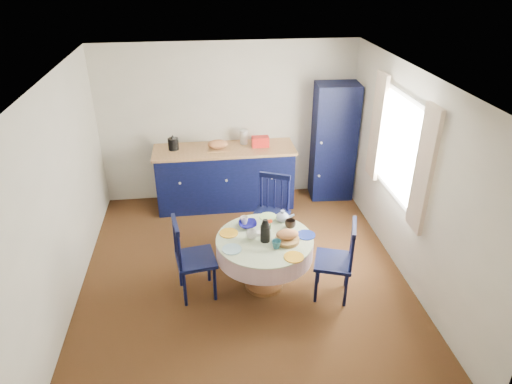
# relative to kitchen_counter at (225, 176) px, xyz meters

# --- Properties ---
(floor) EXTENTS (4.50, 4.50, 0.00)m
(floor) POSITION_rel_kitchen_counter_xyz_m (0.10, -1.90, -0.50)
(floor) COLOR black
(floor) RESTS_ON ground
(ceiling) EXTENTS (4.50, 4.50, 0.00)m
(ceiling) POSITION_rel_kitchen_counter_xyz_m (0.10, -1.90, 2.00)
(ceiling) COLOR white
(ceiling) RESTS_ON wall_back
(wall_back) EXTENTS (4.00, 0.02, 2.50)m
(wall_back) POSITION_rel_kitchen_counter_xyz_m (0.10, 0.35, 0.75)
(wall_back) COLOR beige
(wall_back) RESTS_ON floor
(wall_left) EXTENTS (0.02, 4.50, 2.50)m
(wall_left) POSITION_rel_kitchen_counter_xyz_m (-1.90, -1.90, 0.75)
(wall_left) COLOR beige
(wall_left) RESTS_ON floor
(wall_right) EXTENTS (0.02, 4.50, 2.50)m
(wall_right) POSITION_rel_kitchen_counter_xyz_m (2.10, -1.90, 0.75)
(wall_right) COLOR beige
(wall_right) RESTS_ON floor
(window) EXTENTS (0.10, 1.74, 1.45)m
(window) POSITION_rel_kitchen_counter_xyz_m (2.05, -1.60, 1.03)
(window) COLOR white
(window) RESTS_ON wall_right
(kitchen_counter) EXTENTS (2.17, 0.68, 1.21)m
(kitchen_counter) POSITION_rel_kitchen_counter_xyz_m (0.00, 0.00, 0.00)
(kitchen_counter) COLOR black
(kitchen_counter) RESTS_ON floor
(pantry_cabinet) EXTENTS (0.69, 0.51, 1.88)m
(pantry_cabinet) POSITION_rel_kitchen_counter_xyz_m (1.75, 0.10, 0.45)
(pantry_cabinet) COLOR black
(pantry_cabinet) RESTS_ON floor
(dining_table) EXTENTS (1.17, 1.15, 0.97)m
(dining_table) POSITION_rel_kitchen_counter_xyz_m (0.34, -2.10, 0.07)
(dining_table) COLOR #593419
(dining_table) RESTS_ON floor
(chair_left) EXTENTS (0.50, 0.52, 1.02)m
(chair_left) POSITION_rel_kitchen_counter_xyz_m (-0.52, -2.14, 0.02)
(chair_left) COLOR black
(chair_left) RESTS_ON floor
(chair_far) EXTENTS (0.61, 0.60, 1.04)m
(chair_far) POSITION_rel_kitchen_counter_xyz_m (0.54, -1.28, 0.03)
(chair_far) COLOR black
(chair_far) RESTS_ON floor
(chair_right) EXTENTS (0.54, 0.56, 0.99)m
(chair_right) POSITION_rel_kitchen_counter_xyz_m (1.14, -2.37, 0.01)
(chair_right) COLOR black
(chair_right) RESTS_ON floor
(mug_a) EXTENTS (0.12, 0.12, 0.10)m
(mug_a) POSITION_rel_kitchen_counter_xyz_m (0.18, -2.07, 0.24)
(mug_a) COLOR silver
(mug_a) RESTS_ON dining_table
(mug_b) EXTENTS (0.11, 0.11, 0.10)m
(mug_b) POSITION_rel_kitchen_counter_xyz_m (0.43, -2.31, 0.24)
(mug_b) COLOR #295D68
(mug_b) RESTS_ON dining_table
(mug_c) EXTENTS (0.13, 0.13, 0.10)m
(mug_c) POSITION_rel_kitchen_counter_xyz_m (0.67, -1.91, 0.24)
(mug_c) COLOR black
(mug_c) RESTS_ON dining_table
(mug_d) EXTENTS (0.10, 0.10, 0.09)m
(mug_d) POSITION_rel_kitchen_counter_xyz_m (0.13, -1.75, 0.24)
(mug_d) COLOR silver
(mug_d) RESTS_ON dining_table
(cobalt_bowl) EXTENTS (0.22, 0.22, 0.05)m
(cobalt_bowl) POSITION_rel_kitchen_counter_xyz_m (0.16, -1.81, 0.22)
(cobalt_bowl) COLOR navy
(cobalt_bowl) RESTS_ON dining_table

